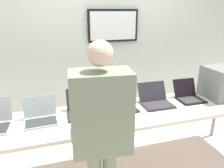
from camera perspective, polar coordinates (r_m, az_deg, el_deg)
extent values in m
cube|color=beige|center=(2.80, 3.33, -21.33)|extent=(8.00, 8.00, 0.04)
cube|color=silver|center=(3.24, -3.23, 11.92)|extent=(8.00, 0.06, 2.78)
cube|color=black|center=(3.22, 0.29, 15.33)|extent=(0.75, 0.05, 0.46)
cube|color=white|center=(3.20, 0.37, 15.31)|extent=(0.69, 0.02, 0.40)
cube|color=beige|center=(2.39, 3.66, -7.95)|extent=(3.20, 0.70, 0.04)
cylinder|color=gray|center=(3.50, 25.83, -7.45)|extent=(0.05, 0.05, 0.69)
cube|color=slate|center=(3.06, 27.41, 0.38)|extent=(0.43, 0.40, 0.40)
cube|color=#A8B4BB|center=(2.27, -18.39, -9.69)|extent=(0.34, 0.24, 0.02)
cube|color=#313434|center=(2.26, -18.41, -9.56)|extent=(0.31, 0.19, 0.00)
cube|color=#A8B4BB|center=(2.34, -18.84, -5.57)|extent=(0.33, 0.07, 0.22)
cube|color=#2F4E71|center=(2.35, -18.84, -5.56)|extent=(0.30, 0.06, 0.19)
cube|color=#24272A|center=(2.31, -7.80, -8.27)|extent=(0.33, 0.26, 0.02)
cube|color=#2D3032|center=(2.30, -7.78, -8.14)|extent=(0.30, 0.21, 0.00)
cube|color=#24272A|center=(2.42, -8.36, -3.91)|extent=(0.32, 0.12, 0.23)
cube|color=black|center=(2.42, -8.37, -3.91)|extent=(0.30, 0.11, 0.20)
cube|color=#20262A|center=(2.41, 2.81, -6.99)|extent=(0.35, 0.25, 0.02)
cube|color=#282839|center=(2.39, 2.93, -6.84)|extent=(0.32, 0.20, 0.00)
cube|color=#20262A|center=(2.50, 1.28, -3.28)|extent=(0.34, 0.14, 0.20)
cube|color=#2D5F30|center=(2.50, 1.26, -3.29)|extent=(0.31, 0.12, 0.17)
cube|color=#27252A|center=(2.57, 12.20, -5.64)|extent=(0.36, 0.25, 0.02)
cube|color=#312C37|center=(2.56, 12.34, -5.51)|extent=(0.33, 0.20, 0.00)
cube|color=#27252A|center=(2.67, 10.64, -1.93)|extent=(0.36, 0.12, 0.21)
cube|color=#2D5431|center=(2.67, 10.61, -1.94)|extent=(0.33, 0.10, 0.19)
cube|color=black|center=(2.83, 20.40, -4.11)|extent=(0.31, 0.24, 0.02)
cube|color=#2E312F|center=(2.82, 20.57, -3.98)|extent=(0.28, 0.19, 0.00)
cube|color=black|center=(2.91, 18.80, -0.86)|extent=(0.31, 0.11, 0.21)
cube|color=silver|center=(2.92, 18.77, -0.86)|extent=(0.28, 0.09, 0.18)
cube|color=gray|center=(1.57, -2.91, -7.53)|extent=(0.47, 0.31, 0.62)
sphere|color=beige|center=(1.43, -3.20, 8.17)|extent=(0.18, 0.18, 0.18)
cylinder|color=gray|center=(1.93, -8.96, -10.97)|extent=(0.10, 0.33, 0.07)
cylinder|color=gray|center=(1.97, 0.84, -10.18)|extent=(0.10, 0.33, 0.07)
cube|color=white|center=(2.18, -0.70, -10.25)|extent=(0.23, 0.31, 0.00)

